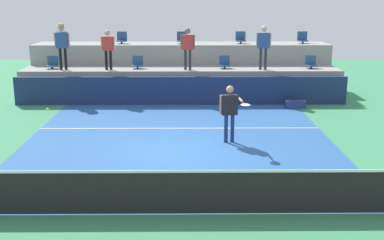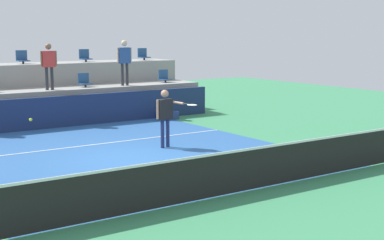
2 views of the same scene
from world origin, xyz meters
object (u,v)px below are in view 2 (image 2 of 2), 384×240
(stadium_chair_upper_center, at_px, (22,58))
(equipment_bag, at_px, (169,116))
(stadium_chair_lower_far_right, at_px, (164,77))
(spectator_in_white, at_px, (49,62))
(stadium_chair_upper_right, at_px, (85,57))
(stadium_chair_lower_right, at_px, (84,81))
(spectator_leaning_on_rail, at_px, (124,58))
(tennis_player, at_px, (166,113))
(tennis_ball, at_px, (31,120))
(stadium_chair_upper_far_right, at_px, (143,55))

(stadium_chair_upper_center, relative_size, equipment_bag, 0.68)
(stadium_chair_lower_far_right, distance_m, spectator_in_white, 5.16)
(equipment_bag, bearing_deg, stadium_chair_upper_right, 115.07)
(spectator_in_white, bearing_deg, stadium_chair_upper_center, 96.63)
(spectator_in_white, bearing_deg, stadium_chair_upper_right, 42.84)
(stadium_chair_lower_right, height_order, spectator_leaning_on_rail, spectator_leaning_on_rail)
(stadium_chair_lower_far_right, height_order, equipment_bag, stadium_chair_lower_far_right)
(tennis_player, xyz_separation_m, tennis_ball, (-4.62, -2.09, 0.46))
(stadium_chair_lower_right, distance_m, stadium_chair_upper_center, 2.66)
(stadium_chair_upper_center, bearing_deg, stadium_chair_upper_far_right, 0.00)
(tennis_player, relative_size, spectator_leaning_on_rail, 0.96)
(stadium_chair_upper_right, height_order, tennis_ball, stadium_chair_upper_right)
(equipment_bag, bearing_deg, stadium_chair_upper_center, 139.44)
(stadium_chair_lower_right, distance_m, spectator_in_white, 1.75)
(stadium_chair_upper_right, distance_m, stadium_chair_upper_far_right, 2.75)
(stadium_chair_lower_right, bearing_deg, stadium_chair_lower_far_right, 0.00)
(stadium_chair_upper_far_right, distance_m, spectator_in_white, 5.56)
(stadium_chair_upper_center, height_order, stadium_chair_upper_far_right, same)
(stadium_chair_upper_center, relative_size, spectator_in_white, 0.31)
(spectator_leaning_on_rail, bearing_deg, stadium_chair_upper_center, 146.47)
(stadium_chair_upper_right, distance_m, spectator_leaning_on_rail, 2.29)
(stadium_chair_lower_far_right, xyz_separation_m, spectator_leaning_on_rail, (-2.05, -0.38, 0.85))
(tennis_ball, bearing_deg, tennis_player, 24.27)
(stadium_chair_lower_right, height_order, tennis_ball, stadium_chair_lower_right)
(tennis_player, height_order, spectator_leaning_on_rail, spectator_leaning_on_rail)
(spectator_leaning_on_rail, xyz_separation_m, tennis_ball, (-6.46, -8.10, -0.83))
(stadium_chair_lower_right, distance_m, tennis_ball, 9.82)
(stadium_chair_lower_far_right, bearing_deg, stadium_chair_upper_right, 146.64)
(spectator_leaning_on_rail, bearing_deg, stadium_chair_lower_right, 165.87)
(stadium_chair_upper_center, distance_m, stadium_chair_upper_far_right, 5.36)
(stadium_chair_upper_right, height_order, spectator_in_white, spectator_in_white)
(stadium_chair_lower_far_right, distance_m, tennis_player, 7.50)
(stadium_chair_upper_right, bearing_deg, stadium_chair_lower_far_right, -33.36)
(stadium_chair_lower_far_right, height_order, spectator_in_white, spectator_in_white)
(stadium_chair_lower_right, height_order, stadium_chair_upper_right, stadium_chair_upper_right)
(stadium_chair_lower_far_right, relative_size, spectator_leaning_on_rail, 0.30)
(spectator_in_white, relative_size, spectator_leaning_on_rail, 0.95)
(stadium_chair_lower_right, distance_m, equipment_bag, 3.48)
(stadium_chair_upper_right, relative_size, stadium_chair_upper_far_right, 1.00)
(stadium_chair_lower_right, relative_size, spectator_leaning_on_rail, 0.30)
(stadium_chair_upper_right, height_order, equipment_bag, stadium_chair_upper_right)
(stadium_chair_upper_right, bearing_deg, tennis_player, -97.97)
(stadium_chair_lower_far_right, relative_size, tennis_ball, 7.65)
(stadium_chair_upper_center, distance_m, equipment_bag, 6.12)
(stadium_chair_lower_right, height_order, stadium_chair_upper_center, stadium_chair_upper_center)
(tennis_ball, bearing_deg, stadium_chair_lower_far_right, 44.94)
(equipment_bag, bearing_deg, spectator_leaning_on_rail, 124.43)
(stadium_chair_upper_center, bearing_deg, stadium_chair_lower_right, -45.47)
(stadium_chair_upper_far_right, bearing_deg, stadium_chair_lower_far_right, -90.67)
(tennis_ball, bearing_deg, stadium_chair_upper_far_right, 50.34)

